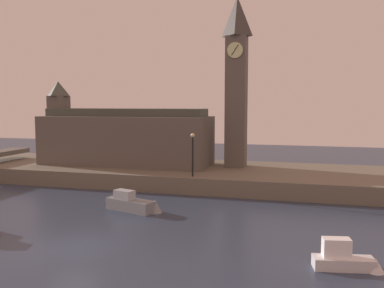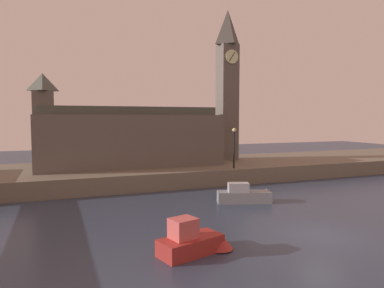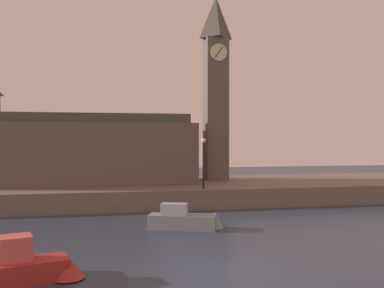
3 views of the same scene
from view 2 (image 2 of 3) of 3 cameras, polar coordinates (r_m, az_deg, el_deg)
name	(u,v)px [view 2 (image 2 of 3)]	position (r m, az deg, el deg)	size (l,w,h in m)	color
ground_plane	(321,236)	(20.53, 20.07, -13.74)	(120.00, 120.00, 0.00)	#2D384C
far_embankment	(189,170)	(37.39, -0.55, -4.23)	(70.00, 12.00, 1.50)	#6B6051
clock_tower	(227,83)	(40.89, 5.74, 9.80)	(2.20, 2.25, 16.86)	#5B544C
parliament_hall	(127,137)	(35.57, -10.47, 1.10)	(17.84, 6.01, 8.79)	#5B544C
streetlamp	(234,143)	(33.51, 6.81, 0.14)	(0.36, 0.36, 3.80)	black
boat_dinghy_red	(196,241)	(16.90, 0.62, -15.43)	(3.91, 2.17, 1.70)	maroon
boat_cruiser_grey	(247,195)	(26.70, 8.95, -8.17)	(4.64, 2.35, 1.54)	gray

